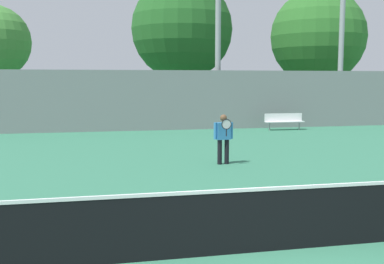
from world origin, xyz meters
name	(u,v)px	position (x,y,z in m)	size (l,w,h in m)	color
ground_plane	(256,252)	(0.00, 0.00, 0.00)	(100.00, 100.00, 0.00)	#337556
tennis_net	(256,220)	(0.00, 0.00, 0.50)	(10.16, 0.09, 0.99)	#99999E
tennis_player	(223,136)	(1.46, 6.95, 0.87)	(0.61, 0.41, 1.53)	black
bench_courtside_near	(284,120)	(7.14, 15.52, 0.53)	(2.05, 0.40, 0.85)	white
light_pole_near_left	(342,29)	(10.99, 16.84, 5.35)	(0.90, 0.60, 9.40)	#939399
light_pole_far_right	(218,19)	(4.04, 17.26, 5.78)	(0.90, 0.60, 10.36)	#939399
back_fence	(144,101)	(0.00, 16.68, 1.54)	(29.58, 0.06, 3.07)	gray
tree_green_tall	(182,29)	(3.05, 22.39, 5.77)	(6.40, 6.40, 8.98)	brown
tree_dark_dense	(318,37)	(12.17, 21.90, 5.43)	(6.27, 6.27, 8.58)	brown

